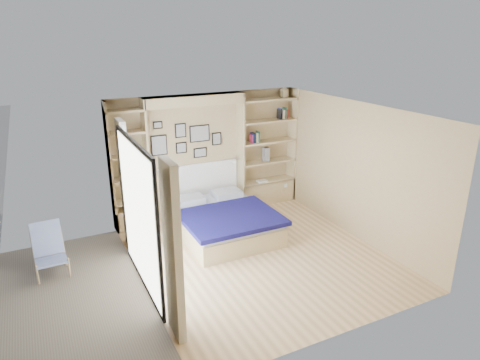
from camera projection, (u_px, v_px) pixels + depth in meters
name	position (u px, v px, depth m)	size (l,w,h in m)	color
ground	(258.00, 255.00, 7.36)	(4.50, 4.50, 0.00)	#E4BD89
room_shell	(203.00, 174.00, 8.13)	(4.50, 4.50, 4.50)	tan
bed	(223.00, 220.00, 8.07)	(1.71, 2.26, 1.07)	#CFB583
photo_gallery	(186.00, 140.00, 8.52)	(1.48, 0.02, 0.82)	black
reading_lamps	(198.00, 166.00, 8.56)	(1.92, 0.12, 0.15)	silver
shelf_decor	(260.00, 129.00, 9.04)	(3.55, 0.23, 2.03)	#A72450
deck	(27.00, 313.00, 5.85)	(3.20, 4.00, 0.05)	#766757
deck_chair	(49.00, 250.00, 6.74)	(0.50, 0.81, 0.80)	tan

